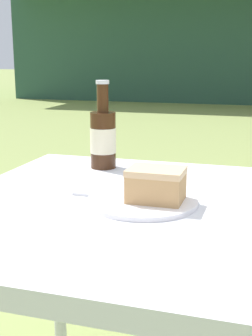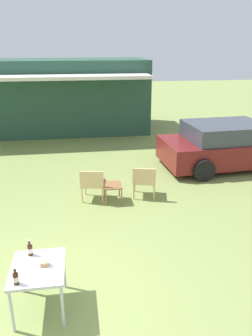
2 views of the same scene
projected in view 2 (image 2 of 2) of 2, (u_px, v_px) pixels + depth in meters
name	position (u px, v px, depth m)	size (l,w,h in m)	color
ground_plane	(42.00, 307.00, 4.59)	(60.00, 60.00, 0.00)	olive
cabin_building	(38.00, 96.00, 13.71)	(8.97, 4.48, 2.92)	#284C3D
parked_car	(229.00, 145.00, 9.78)	(4.17, 2.29, 1.33)	maroon
wicker_chair_cushioned	(93.00, 182.00, 7.63)	(0.63, 0.60, 0.79)	tan
wicker_chair_plain	(144.00, 179.00, 7.78)	(0.64, 0.60, 0.79)	tan
garden_side_table	(113.00, 187.00, 7.60)	(0.41, 0.47, 0.42)	brown
patio_table	(38.00, 271.00, 4.37)	(0.71, 0.82, 0.68)	silver
cake_on_plate	(44.00, 265.00, 4.35)	(0.24, 0.24, 0.08)	white
cola_bottle_near	(30.00, 250.00, 4.57)	(0.07, 0.07, 0.24)	#381E0F
cola_bottle_far	(16.00, 278.00, 4.01)	(0.07, 0.07, 0.24)	#381E0F
fork	(37.00, 266.00, 4.36)	(0.17, 0.01, 0.01)	silver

